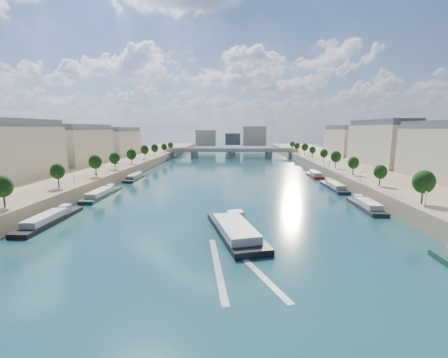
{
  "coord_description": "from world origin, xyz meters",
  "views": [
    {
      "loc": [
        4.43,
        -30.94,
        25.12
      ],
      "look_at": [
        -0.47,
        86.83,
        5.0
      ],
      "focal_mm": 24.0,
      "sensor_mm": 36.0,
      "label": 1
    }
  ],
  "objects": [
    {
      "name": "ground",
      "position": [
        0.0,
        100.0,
        0.0
      ],
      "size": [
        700.0,
        700.0,
        0.0
      ],
      "primitive_type": "plane",
      "color": "#0C2B36",
      "rests_on": "ground"
    },
    {
      "name": "moored_barges_left",
      "position": [
        -45.5,
        42.93,
        0.84
      ],
      "size": [
        5.0,
        156.55,
        3.6
      ],
      "color": "#161D31",
      "rests_on": "ground"
    },
    {
      "name": "trees_right",
      "position": [
        55.0,
        110.0,
        10.48
      ],
      "size": [
        4.8,
        268.8,
        8.26
      ],
      "color": "#382B1E",
      "rests_on": "ground"
    },
    {
      "name": "quay_left",
      "position": [
        -72.0,
        100.0,
        2.5
      ],
      "size": [
        44.0,
        520.0,
        5.0
      ],
      "primitive_type": "cube",
      "color": "#9E8460",
      "rests_on": "ground"
    },
    {
      "name": "pave_right",
      "position": [
        57.0,
        100.0,
        5.05
      ],
      "size": [
        14.0,
        520.0,
        0.1
      ],
      "primitive_type": "cube",
      "color": "gray",
      "rests_on": "quay_right"
    },
    {
      "name": "lamps_left",
      "position": [
        -52.5,
        90.0,
        7.78
      ],
      "size": [
        0.36,
        200.36,
        4.28
      ],
      "color": "black",
      "rests_on": "ground"
    },
    {
      "name": "pave_left",
      "position": [
        -57.0,
        100.0,
        5.05
      ],
      "size": [
        14.0,
        520.0,
        0.1
      ],
      "primitive_type": "cube",
      "color": "gray",
      "rests_on": "quay_left"
    },
    {
      "name": "moored_barges_right",
      "position": [
        45.5,
        54.98,
        0.84
      ],
      "size": [
        5.0,
        157.81,
        3.6
      ],
      "color": "black",
      "rests_on": "ground"
    },
    {
      "name": "tour_barge",
      "position": [
        4.25,
        37.31,
        1.1
      ],
      "size": [
        15.7,
        29.76,
        3.88
      ],
      "rotation": [
        0.0,
        0.0,
        0.28
      ],
      "color": "black",
      "rests_on": "ground"
    },
    {
      "name": "buildings_right",
      "position": [
        85.0,
        112.0,
        16.45
      ],
      "size": [
        16.0,
        226.0,
        23.2
      ],
      "color": "#B8A98D",
      "rests_on": "ground"
    },
    {
      "name": "quay_right",
      "position": [
        72.0,
        100.0,
        2.5
      ],
      "size": [
        44.0,
        520.0,
        5.0
      ],
      "primitive_type": "cube",
      "color": "#9E8460",
      "rests_on": "ground"
    },
    {
      "name": "lamps_right",
      "position": [
        52.5,
        105.0,
        7.78
      ],
      "size": [
        0.36,
        200.36,
        4.28
      ],
      "color": "black",
      "rests_on": "ground"
    },
    {
      "name": "skyline",
      "position": [
        3.19,
        319.52,
        14.66
      ],
      "size": [
        79.0,
        42.0,
        22.0
      ],
      "color": "#B8A98D",
      "rests_on": "ground"
    },
    {
      "name": "buildings_left",
      "position": [
        -85.0,
        112.0,
        16.45
      ],
      "size": [
        16.0,
        226.0,
        23.2
      ],
      "color": "#B8A98D",
      "rests_on": "ground"
    },
    {
      "name": "trees_left",
      "position": [
        -55.0,
        102.0,
        10.48
      ],
      "size": [
        4.8,
        268.8,
        8.26
      ],
      "color": "#382B1E",
      "rests_on": "ground"
    },
    {
      "name": "wake",
      "position": [
        4.25,
        20.73,
        0.02
      ],
      "size": [
        14.62,
        25.87,
        0.04
      ],
      "color": "silver",
      "rests_on": "ground"
    },
    {
      "name": "bridge",
      "position": [
        0.0,
        226.75,
        5.08
      ],
      "size": [
        112.0,
        12.0,
        8.15
      ],
      "color": "#C1B79E",
      "rests_on": "ground"
    }
  ]
}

